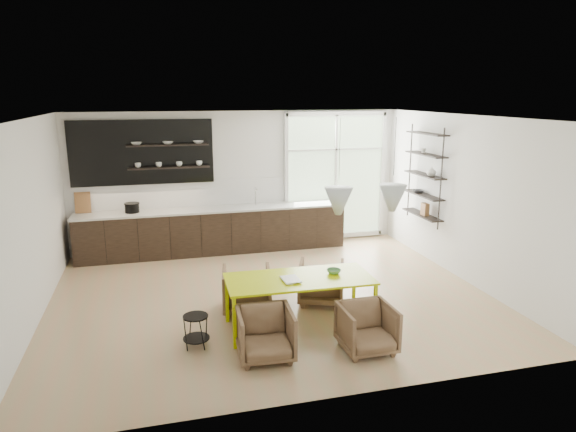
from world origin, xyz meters
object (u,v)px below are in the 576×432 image
object	(u,v)px
dining_table	(299,281)
wire_stool	(196,327)
armchair_front_left	(265,334)
armchair_back_left	(247,289)
armchair_back_right	(321,282)
armchair_front_right	(367,328)

from	to	relation	value
dining_table	wire_stool	distance (m)	1.54
armchair_front_left	dining_table	bearing A→B (deg)	51.24
armchair_back_left	armchair_back_right	world-z (taller)	armchair_back_left
armchair_back_left	wire_stool	bearing A→B (deg)	58.44
armchair_front_right	dining_table	bearing A→B (deg)	126.42
dining_table	armchair_back_left	world-z (taller)	dining_table
armchair_back_left	armchair_front_right	size ratio (longest dim) A/B	1.09
armchair_front_right	wire_stool	xyz separation A→B (m)	(-2.12, 0.66, -0.03)
dining_table	armchair_front_left	distance (m)	1.04
armchair_back_left	wire_stool	world-z (taller)	armchair_back_left
dining_table	wire_stool	world-z (taller)	dining_table
dining_table	armchair_back_right	world-z (taller)	dining_table
wire_stool	armchair_front_right	bearing A→B (deg)	-17.32
armchair_back_left	wire_stool	size ratio (longest dim) A/B	1.68
armchair_front_right	wire_stool	bearing A→B (deg)	162.28
dining_table	armchair_back_left	size ratio (longest dim) A/B	2.78
wire_stool	armchair_front_left	bearing A→B (deg)	-31.68
armchair_back_left	armchair_front_left	bearing A→B (deg)	97.82
armchair_front_left	armchair_front_right	bearing A→B (deg)	-3.69
armchair_front_right	armchair_back_left	bearing A→B (deg)	127.11
dining_table	armchair_front_left	xyz separation A→B (m)	(-0.65, -0.72, -0.37)
dining_table	wire_stool	xyz separation A→B (m)	(-1.47, -0.22, -0.41)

